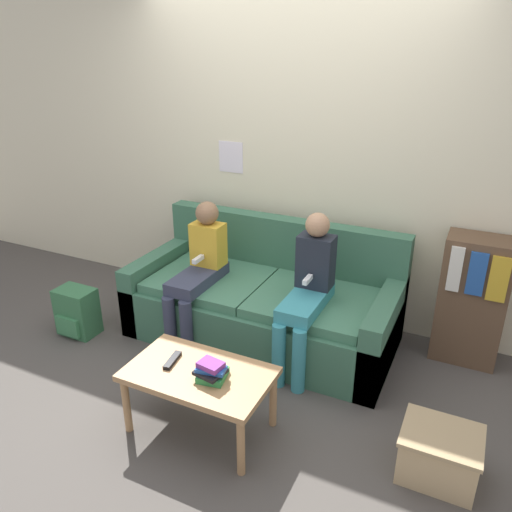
% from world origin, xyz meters
% --- Properties ---
extents(ground_plane, '(10.00, 10.00, 0.00)m').
position_xyz_m(ground_plane, '(0.00, 0.00, 0.00)').
color(ground_plane, '#4C4742').
extents(wall_back, '(8.00, 0.06, 2.60)m').
position_xyz_m(wall_back, '(-0.00, 1.12, 1.30)').
color(wall_back, beige).
rests_on(wall_back, ground_plane).
extents(couch, '(1.97, 0.91, 0.85)m').
position_xyz_m(couch, '(0.00, 0.58, 0.27)').
color(couch, '#38664C').
rests_on(couch, ground_plane).
extents(coffee_table, '(0.82, 0.49, 0.40)m').
position_xyz_m(coffee_table, '(0.10, -0.51, 0.35)').
color(coffee_table, '#AD7F51').
rests_on(coffee_table, ground_plane).
extents(person_left, '(0.24, 0.61, 1.04)m').
position_xyz_m(person_left, '(-0.43, 0.36, 0.58)').
color(person_left, '#33384C').
rests_on(person_left, ground_plane).
extents(person_right, '(0.24, 0.61, 1.07)m').
position_xyz_m(person_right, '(0.42, 0.36, 0.59)').
color(person_right, teal).
rests_on(person_right, ground_plane).
extents(tv_remote, '(0.07, 0.17, 0.02)m').
position_xyz_m(tv_remote, '(-0.08, -0.50, 0.41)').
color(tv_remote, black).
rests_on(tv_remote, coffee_table).
extents(book_stack, '(0.18, 0.18, 0.11)m').
position_xyz_m(book_stack, '(0.20, -0.54, 0.44)').
color(book_stack, '#2D8442').
rests_on(book_stack, coffee_table).
extents(bookshelf, '(0.44, 0.30, 0.92)m').
position_xyz_m(bookshelf, '(1.42, 0.93, 0.46)').
color(bookshelf, brown).
rests_on(bookshelf, ground_plane).
extents(storage_box, '(0.40, 0.34, 0.27)m').
position_xyz_m(storage_box, '(1.39, -0.28, 0.14)').
color(storage_box, tan).
rests_on(storage_box, ground_plane).
extents(backpack, '(0.30, 0.23, 0.37)m').
position_xyz_m(backpack, '(-1.31, -0.03, 0.18)').
color(backpack, '#336B42').
rests_on(backpack, ground_plane).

